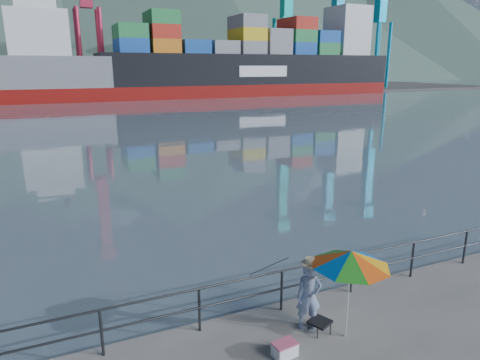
# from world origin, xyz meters

# --- Properties ---
(harbor_water) EXTENTS (500.00, 280.00, 0.00)m
(harbor_water) POSITION_xyz_m (0.00, 130.00, 0.00)
(harbor_water) COLOR slate
(harbor_water) RESTS_ON ground
(far_dock) EXTENTS (200.00, 40.00, 0.40)m
(far_dock) POSITION_xyz_m (10.00, 93.00, 0.00)
(far_dock) COLOR #514F4C
(far_dock) RESTS_ON ground
(guardrail) EXTENTS (22.00, 0.06, 1.03)m
(guardrail) POSITION_xyz_m (0.00, 1.70, 0.52)
(guardrail) COLOR #2D3033
(guardrail) RESTS_ON ground
(port_cranes) EXTENTS (116.00, 28.00, 38.40)m
(port_cranes) POSITION_xyz_m (31.00, 84.00, 16.00)
(port_cranes) COLOR red
(port_cranes) RESTS_ON ground
(container_stacks) EXTENTS (58.00, 8.40, 7.80)m
(container_stacks) POSITION_xyz_m (36.81, 94.03, 2.99)
(container_stacks) COLOR yellow
(container_stacks) RESTS_ON ground
(fisherman) EXTENTS (0.63, 0.51, 1.49)m
(fisherman) POSITION_xyz_m (1.19, 0.87, 0.75)
(fisherman) COLOR #335796
(fisherman) RESTS_ON ground
(beach_umbrella) EXTENTS (1.93, 1.93, 1.96)m
(beach_umbrella) POSITION_xyz_m (1.74, 0.25, 1.79)
(beach_umbrella) COLOR white
(beach_umbrella) RESTS_ON ground
(folding_stool) EXTENTS (0.55, 0.55, 0.27)m
(folding_stool) POSITION_xyz_m (1.32, 0.61, 0.14)
(folding_stool) COLOR black
(folding_stool) RESTS_ON ground
(cooler_bag) EXTENTS (0.49, 0.36, 0.26)m
(cooler_bag) POSITION_xyz_m (0.26, 0.23, 0.13)
(cooler_bag) COLOR silver
(cooler_bag) RESTS_ON ground
(fishing_rod) EXTENTS (0.12, 1.73, 1.22)m
(fishing_rod) POSITION_xyz_m (0.88, 2.19, 0.00)
(fishing_rod) COLOR black
(fishing_rod) RESTS_ON ground
(container_ship) EXTENTS (59.03, 9.84, 18.10)m
(container_ship) POSITION_xyz_m (36.07, 73.22, 5.84)
(container_ship) COLOR maroon
(container_ship) RESTS_ON ground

